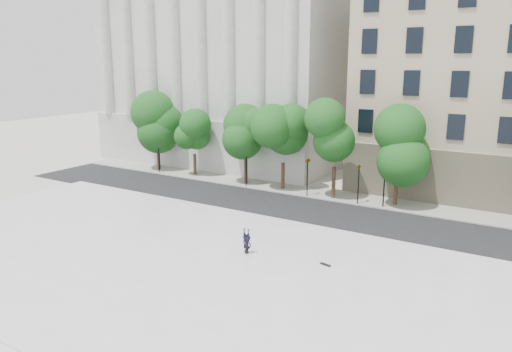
# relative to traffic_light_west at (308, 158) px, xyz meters

# --- Properties ---
(ground) EXTENTS (160.00, 160.00, 0.00)m
(ground) POSITION_rel_traffic_light_west_xyz_m (0.12, -22.30, -3.74)
(ground) COLOR beige
(ground) RESTS_ON ground
(plaza) EXTENTS (44.00, 22.00, 0.45)m
(plaza) POSITION_rel_traffic_light_west_xyz_m (0.12, -19.30, -3.52)
(plaza) COLOR white
(plaza) RESTS_ON ground
(street) EXTENTS (60.00, 8.00, 0.02)m
(street) POSITION_rel_traffic_light_west_xyz_m (0.12, -4.30, -3.73)
(street) COLOR black
(street) RESTS_ON ground
(far_sidewalk) EXTENTS (60.00, 4.00, 0.12)m
(far_sidewalk) POSITION_rel_traffic_light_west_xyz_m (0.12, 1.70, -3.68)
(far_sidewalk) COLOR #A6A399
(far_sidewalk) RESTS_ON ground
(building_west) EXTENTS (31.50, 27.65, 25.60)m
(building_west) POSITION_rel_traffic_light_west_xyz_m (-16.88, 16.27, 9.14)
(building_west) COLOR silver
(building_west) RESTS_ON ground
(traffic_light_west) EXTENTS (0.43, 1.86, 4.24)m
(traffic_light_west) POSITION_rel_traffic_light_west_xyz_m (0.00, 0.00, 0.00)
(traffic_light_west) COLOR black
(traffic_light_west) RESTS_ON ground
(traffic_light_east) EXTENTS (0.80, 1.57, 4.12)m
(traffic_light_east) POSITION_rel_traffic_light_west_xyz_m (5.03, 0.00, -0.14)
(traffic_light_east) COLOR black
(traffic_light_east) RESTS_ON ground
(person_lying) EXTENTS (0.73, 1.71, 0.45)m
(person_lying) POSITION_rel_traffic_light_west_xyz_m (3.38, -15.81, -3.07)
(person_lying) COLOR black
(person_lying) RESTS_ON plaza
(skateboard) EXTENTS (0.76, 0.35, 0.08)m
(skateboard) POSITION_rel_traffic_light_west_xyz_m (8.50, -14.90, -3.26)
(skateboard) COLOR black
(skateboard) RESTS_ON plaza
(street_trees) EXTENTS (44.89, 5.20, 7.85)m
(street_trees) POSITION_rel_traffic_light_west_xyz_m (-1.21, 1.15, 1.46)
(street_trees) COLOR #382619
(street_trees) RESTS_ON ground
(lamp_posts) EXTENTS (37.82, 0.28, 4.48)m
(lamp_posts) POSITION_rel_traffic_light_west_xyz_m (-0.04, 0.30, -0.84)
(lamp_posts) COLOR black
(lamp_posts) RESTS_ON ground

